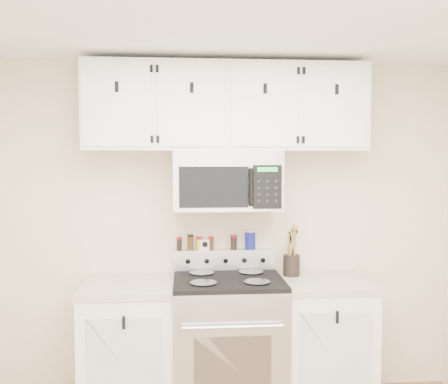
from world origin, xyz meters
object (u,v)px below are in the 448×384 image
object	(u,v)px
utensil_crock	(291,264)
microwave	(227,180)
salt_canister	(250,240)
range	(228,343)

from	to	relation	value
utensil_crock	microwave	bearing A→B (deg)	-175.74
microwave	salt_canister	world-z (taller)	microwave
range	salt_canister	bearing A→B (deg)	55.89
utensil_crock	salt_canister	distance (m)	0.35
microwave	utensil_crock	distance (m)	0.79
utensil_crock	salt_canister	world-z (taller)	utensil_crock
microwave	range	bearing A→B (deg)	-90.23
range	microwave	xyz separation A→B (m)	(0.00, 0.13, 1.14)
range	microwave	distance (m)	1.15
range	salt_canister	world-z (taller)	salt_canister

